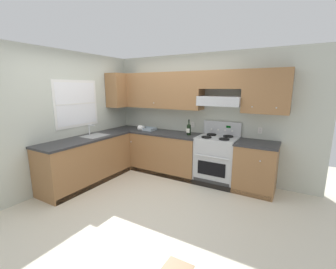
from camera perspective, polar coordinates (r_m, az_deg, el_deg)
name	(u,v)px	position (r m, az deg, el deg)	size (l,w,h in m)	color
ground_plane	(139,196)	(4.11, -7.45, -15.27)	(7.04, 7.04, 0.00)	beige
wall_back	(196,106)	(4.81, 7.16, 7.10)	(4.68, 0.57, 2.55)	beige
wall_left	(82,113)	(4.98, -21.00, 5.01)	(0.47, 4.00, 2.55)	beige
counter_back_run	(176,154)	(4.88, 1.95, -5.04)	(3.60, 0.65, 0.91)	olive
counter_left_run	(88,160)	(4.75, -19.67, -6.11)	(0.63, 1.91, 1.13)	olive
stove	(216,160)	(4.55, 12.15, -6.21)	(0.76, 0.62, 1.20)	#B7BABC
wine_bottle	(189,129)	(4.63, 5.29, 1.41)	(0.08, 0.08, 0.32)	black
bowl	(148,129)	(5.16, -5.05, 1.32)	(0.33, 0.26, 0.06)	#9EADB7
paper_towel_roll	(141,128)	(5.14, -6.84, 1.65)	(0.12, 0.12, 0.12)	white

